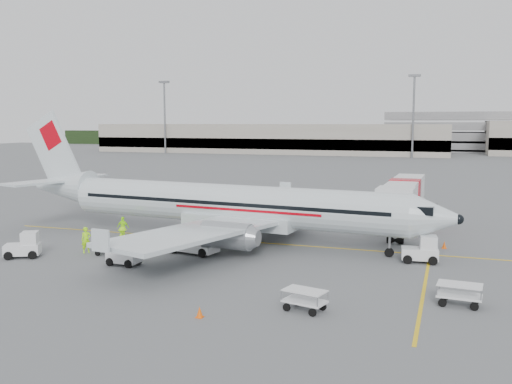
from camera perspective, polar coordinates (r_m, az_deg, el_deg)
ground at (r=45.85m, az=-0.82°, el=-5.01°), size 360.00×360.00×0.00m
stripe_lead at (r=45.85m, az=-0.82°, el=-5.00°), size 44.00×0.20×0.01m
stripe_cross at (r=35.52m, az=16.54°, el=-8.85°), size 0.20×20.00×0.01m
terminal_west at (r=180.90m, az=1.20°, el=5.38°), size 110.00×22.00×9.00m
parking_garage at (r=202.46m, az=21.86°, el=5.76°), size 62.00×24.00×14.00m
treeline at (r=217.83m, az=15.02°, el=5.02°), size 300.00×3.00×6.00m
mast_west at (r=181.45m, az=-9.11°, el=7.35°), size 3.20×1.20×22.00m
mast_center at (r=160.54m, az=15.45°, el=7.25°), size 3.20×1.20×22.00m
aircraft at (r=45.21m, az=-2.60°, el=1.46°), size 40.28×33.01×10.35m
jet_bridge at (r=52.26m, az=14.62°, el=-1.24°), size 3.64×17.29×4.52m
belt_loader at (r=41.86m, az=-6.29°, el=-4.34°), size 5.18×2.77×2.66m
tug_fore at (r=40.69m, az=16.06°, el=-5.48°), size 2.56×1.65×1.87m
tug_mid at (r=39.42m, az=-13.06°, el=-5.94°), size 2.21×1.33×1.66m
tug_aft at (r=43.72m, az=-22.35°, el=-4.91°), size 2.72×2.32×1.83m
cart_loaded_a at (r=44.98m, az=-5.14°, el=-4.57°), size 2.06×1.23×1.07m
cart_loaded_b at (r=42.56m, az=-14.32°, el=-5.40°), size 2.15×1.31×1.11m
cart_empty_a at (r=29.50m, az=4.89°, el=-10.74°), size 2.36×1.74×1.11m
cart_empty_b at (r=32.02m, az=19.67°, el=-9.64°), size 2.34×1.51×1.17m
cone_nose at (r=45.74m, az=18.31°, el=-5.03°), size 0.35×0.35×0.58m
cone_port at (r=53.95m, az=9.42°, el=-2.94°), size 0.39×0.39×0.63m
cone_stbd at (r=28.67m, az=-5.66°, el=-11.83°), size 0.35×0.35×0.58m
crew_a at (r=43.68m, az=-16.62°, el=-4.62°), size 0.82×0.82×1.92m
crew_b at (r=43.80m, az=-7.70°, el=-4.48°), size 0.98×1.05×1.73m
crew_c at (r=43.67m, az=-13.18°, el=-4.58°), size 0.94×1.30×1.82m
crew_d at (r=48.60m, az=-13.15°, el=-3.45°), size 1.06×0.50×1.76m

